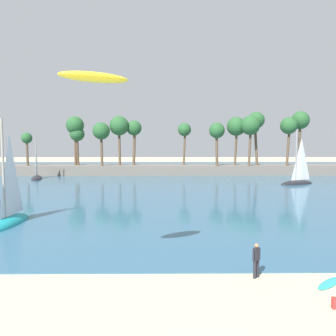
{
  "coord_description": "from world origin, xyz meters",
  "views": [
    {
      "loc": [
        -1.13,
        -6.9,
        6.45
      ],
      "look_at": [
        -0.92,
        14.45,
        4.75
      ],
      "focal_mm": 35.99,
      "sensor_mm": 36.0,
      "label": 1
    }
  ],
  "objects_px": {
    "person_at_waterline": "(256,259)",
    "sailboat_toward_headland": "(8,214)",
    "surfboard": "(330,283)",
    "kite_aloft_high_over_bay": "(94,77)",
    "sailboat_near_shore": "(37,175)",
    "backpack_spare": "(336,303)",
    "sailboat_mid_bay": "(298,179)"
  },
  "relations": [
    {
      "from": "sailboat_near_shore",
      "to": "kite_aloft_high_over_bay",
      "type": "distance_m",
      "value": 47.05
    },
    {
      "from": "person_at_waterline",
      "to": "sailboat_near_shore",
      "type": "bearing_deg",
      "value": 122.02
    },
    {
      "from": "person_at_waterline",
      "to": "sailboat_toward_headland",
      "type": "xyz_separation_m",
      "value": [
        -16.47,
        10.35,
        -0.05
      ]
    },
    {
      "from": "backpack_spare",
      "to": "sailboat_mid_bay",
      "type": "relative_size",
      "value": 0.05
    },
    {
      "from": "person_at_waterline",
      "to": "sailboat_mid_bay",
      "type": "distance_m",
      "value": 37.82
    },
    {
      "from": "backpack_spare",
      "to": "kite_aloft_high_over_bay",
      "type": "relative_size",
      "value": 0.14
    },
    {
      "from": "surfboard",
      "to": "person_at_waterline",
      "type": "bearing_deg",
      "value": 126.32
    },
    {
      "from": "sailboat_toward_headland",
      "to": "kite_aloft_high_over_bay",
      "type": "xyz_separation_m",
      "value": [
        9.08,
        -10.79,
        8.4
      ]
    },
    {
      "from": "sailboat_toward_headland",
      "to": "kite_aloft_high_over_bay",
      "type": "height_order",
      "value": "kite_aloft_high_over_bay"
    },
    {
      "from": "sailboat_near_shore",
      "to": "kite_aloft_high_over_bay",
      "type": "relative_size",
      "value": 2.61
    },
    {
      "from": "backpack_spare",
      "to": "sailboat_mid_bay",
      "type": "height_order",
      "value": "sailboat_mid_bay"
    },
    {
      "from": "surfboard",
      "to": "kite_aloft_high_over_bay",
      "type": "height_order",
      "value": "kite_aloft_high_over_bay"
    },
    {
      "from": "backpack_spare",
      "to": "surfboard",
      "type": "distance_m",
      "value": 2.42
    },
    {
      "from": "surfboard",
      "to": "sailboat_near_shore",
      "type": "distance_m",
      "value": 51.72
    },
    {
      "from": "sailboat_near_shore",
      "to": "sailboat_mid_bay",
      "type": "bearing_deg",
      "value": -10.07
    },
    {
      "from": "sailboat_near_shore",
      "to": "backpack_spare",
      "type": "bearing_deg",
      "value": -57.58
    },
    {
      "from": "person_at_waterline",
      "to": "sailboat_near_shore",
      "type": "distance_m",
      "value": 49.38
    },
    {
      "from": "sailboat_near_shore",
      "to": "sailboat_toward_headland",
      "type": "distance_m",
      "value": 32.97
    },
    {
      "from": "surfboard",
      "to": "kite_aloft_high_over_bay",
      "type": "distance_m",
      "value": 14.01
    },
    {
      "from": "backpack_spare",
      "to": "sailboat_near_shore",
      "type": "relative_size",
      "value": 0.05
    },
    {
      "from": "backpack_spare",
      "to": "surfboard",
      "type": "xyz_separation_m",
      "value": [
        0.87,
        2.25,
        -0.17
      ]
    },
    {
      "from": "backpack_spare",
      "to": "kite_aloft_high_over_bay",
      "type": "height_order",
      "value": "kite_aloft_high_over_bay"
    },
    {
      "from": "sailboat_mid_bay",
      "to": "kite_aloft_high_over_bay",
      "type": "height_order",
      "value": "kite_aloft_high_over_bay"
    },
    {
      "from": "kite_aloft_high_over_bay",
      "to": "person_at_waterline",
      "type": "bearing_deg",
      "value": -25.67
    },
    {
      "from": "person_at_waterline",
      "to": "backpack_spare",
      "type": "relative_size",
      "value": 3.78
    },
    {
      "from": "sailboat_toward_headland",
      "to": "sailboat_near_shore",
      "type": "bearing_deg",
      "value": 107.12
    },
    {
      "from": "backpack_spare",
      "to": "sailboat_toward_headland",
      "type": "distance_m",
      "value": 23.02
    },
    {
      "from": "kite_aloft_high_over_bay",
      "to": "sailboat_mid_bay",
      "type": "bearing_deg",
      "value": 27.55
    },
    {
      "from": "person_at_waterline",
      "to": "sailboat_toward_headland",
      "type": "height_order",
      "value": "sailboat_toward_headland"
    },
    {
      "from": "sailboat_near_shore",
      "to": "sailboat_toward_headland",
      "type": "xyz_separation_m",
      "value": [
        9.71,
        -31.51,
        0.04
      ]
    },
    {
      "from": "backpack_spare",
      "to": "sailboat_near_shore",
      "type": "height_order",
      "value": "sailboat_near_shore"
    },
    {
      "from": "surfboard",
      "to": "sailboat_toward_headland",
      "type": "xyz_separation_m",
      "value": [
        -19.63,
        11.07,
        0.81
      ]
    }
  ]
}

